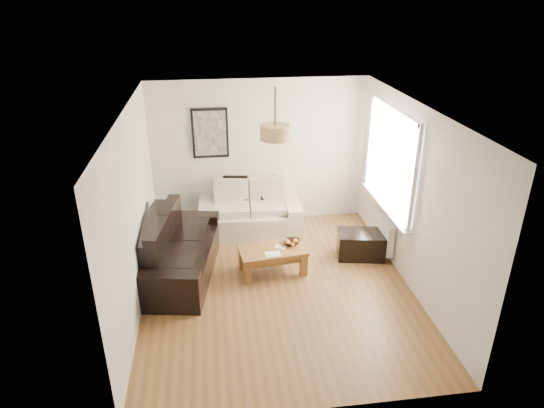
{
  "coord_description": "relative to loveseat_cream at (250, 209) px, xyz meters",
  "views": [
    {
      "loc": [
        -0.86,
        -5.74,
        3.98
      ],
      "look_at": [
        0.0,
        0.6,
        1.05
      ],
      "focal_mm": 31.42,
      "sensor_mm": 36.0,
      "label": 1
    }
  ],
  "objects": [
    {
      "name": "wall_back",
      "position": [
        0.24,
        0.47,
        0.86
      ],
      "size": [
        3.8,
        0.04,
        2.6
      ],
      "primitive_type": null,
      "color": "silver",
      "rests_on": "floor"
    },
    {
      "name": "sofa_leather",
      "position": [
        -1.19,
        -1.23,
        0.0
      ],
      "size": [
        1.32,
        2.18,
        0.88
      ],
      "primitive_type": null,
      "rotation": [
        0.0,
        0.0,
        1.4
      ],
      "color": "black",
      "rests_on": "floor"
    },
    {
      "name": "coffee_table",
      "position": [
        0.22,
        -1.39,
        -0.23
      ],
      "size": [
        1.04,
        0.66,
        0.4
      ],
      "primitive_type": null,
      "rotation": [
        0.0,
        0.0,
        0.12
      ],
      "color": "brown",
      "rests_on": "floor"
    },
    {
      "name": "ceiling",
      "position": [
        0.24,
        -1.78,
        2.16
      ],
      "size": [
        3.8,
        4.5,
        0.0
      ],
      "primitive_type": null,
      "color": "white",
      "rests_on": "floor"
    },
    {
      "name": "orange_b",
      "position": [
        0.59,
        -1.27,
        0.01
      ],
      "size": [
        0.09,
        0.09,
        0.08
      ],
      "primitive_type": "sphere",
      "rotation": [
        0.0,
        0.0,
        0.13
      ],
      "color": "orange",
      "rests_on": "fruit_bowl"
    },
    {
      "name": "poster",
      "position": [
        -0.61,
        0.44,
        1.26
      ],
      "size": [
        0.62,
        0.04,
        0.87
      ],
      "primitive_type": null,
      "color": "black",
      "rests_on": "wall_back"
    },
    {
      "name": "fruit_bowl",
      "position": [
        0.53,
        -1.27,
        -0.0
      ],
      "size": [
        0.31,
        0.31,
        0.06
      ],
      "primitive_type": "imported",
      "rotation": [
        0.0,
        0.0,
        -0.27
      ],
      "color": "black",
      "rests_on": "coffee_table"
    },
    {
      "name": "papers",
      "position": [
        0.2,
        -1.54,
        -0.03
      ],
      "size": [
        0.23,
        0.16,
        0.01
      ],
      "primitive_type": "cube",
      "rotation": [
        0.0,
        0.0,
        0.04
      ],
      "color": "white",
      "rests_on": "coffee_table"
    },
    {
      "name": "wall_front",
      "position": [
        0.24,
        -4.03,
        0.86
      ],
      "size": [
        3.8,
        0.04,
        2.6
      ],
      "primitive_type": null,
      "color": "silver",
      "rests_on": "floor"
    },
    {
      "name": "wall_left",
      "position": [
        -1.66,
        -1.78,
        0.86
      ],
      "size": [
        0.04,
        4.5,
        2.6
      ],
      "primitive_type": null,
      "color": "silver",
      "rests_on": "floor"
    },
    {
      "name": "floor",
      "position": [
        0.24,
        -1.78,
        -0.44
      ],
      "size": [
        4.5,
        4.5,
        0.0
      ],
      "primitive_type": "plane",
      "color": "brown",
      "rests_on": "ground"
    },
    {
      "name": "loveseat_cream",
      "position": [
        0.0,
        0.0,
        0.0
      ],
      "size": [
        1.78,
        1.0,
        0.87
      ],
      "primitive_type": null,
      "rotation": [
        0.0,
        0.0,
        -0.03
      ],
      "color": "#BFAF9A",
      "rests_on": "floor"
    },
    {
      "name": "cushion_left",
      "position": [
        -0.22,
        0.21,
        0.32
      ],
      "size": [
        0.44,
        0.2,
        0.43
      ],
      "primitive_type": "cube",
      "rotation": [
        0.0,
        0.0,
        -0.15
      ],
      "color": "black",
      "rests_on": "loveseat_cream"
    },
    {
      "name": "orange_c",
      "position": [
        0.46,
        -1.29,
        0.01
      ],
      "size": [
        0.09,
        0.09,
        0.09
      ],
      "primitive_type": "sphere",
      "rotation": [
        0.0,
        0.0,
        0.05
      ],
      "color": "orange",
      "rests_on": "fruit_bowl"
    },
    {
      "name": "radiator",
      "position": [
        2.06,
        -0.98,
        -0.06
      ],
      "size": [
        0.1,
        0.9,
        0.52
      ],
      "primitive_type": "cube",
      "color": "white",
      "rests_on": "wall_right"
    },
    {
      "name": "orange_a",
      "position": [
        0.52,
        -1.38,
        0.01
      ],
      "size": [
        0.06,
        0.06,
        0.06
      ],
      "primitive_type": "sphere",
      "rotation": [
        0.0,
        0.0,
        -0.08
      ],
      "color": "orange",
      "rests_on": "fruit_bowl"
    },
    {
      "name": "wall_right",
      "position": [
        2.14,
        -1.78,
        0.86
      ],
      "size": [
        0.04,
        4.5,
        2.6
      ],
      "primitive_type": null,
      "color": "silver",
      "rests_on": "floor"
    },
    {
      "name": "cushion_right",
      "position": [
        0.35,
        0.21,
        0.3
      ],
      "size": [
        0.39,
        0.25,
        0.38
      ],
      "primitive_type": "cube",
      "rotation": [
        0.0,
        0.0,
        0.38
      ],
      "color": "black",
      "rests_on": "loveseat_cream"
    },
    {
      "name": "pendant_shade",
      "position": [
        0.24,
        -1.48,
        1.79
      ],
      "size": [
        0.4,
        0.4,
        0.2
      ],
      "primitive_type": "cylinder",
      "color": "tan",
      "rests_on": "ceiling"
    },
    {
      "name": "ottoman",
      "position": [
        1.69,
        -1.1,
        -0.23
      ],
      "size": [
        0.8,
        0.59,
        0.42
      ],
      "primitive_type": "cube",
      "rotation": [
        0.0,
        0.0,
        -0.17
      ],
      "color": "black",
      "rests_on": "floor"
    },
    {
      "name": "window_bay",
      "position": [
        2.1,
        -0.98,
        1.16
      ],
      "size": [
        0.14,
        1.9,
        1.6
      ],
      "primitive_type": null,
      "color": "white",
      "rests_on": "wall_right"
    }
  ]
}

